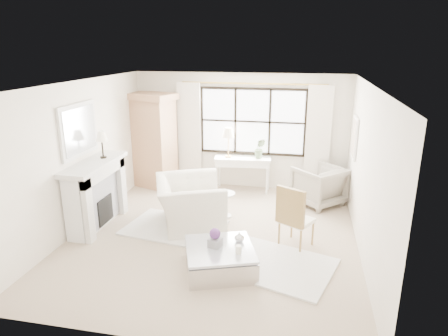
{
  "coord_description": "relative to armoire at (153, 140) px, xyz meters",
  "views": [
    {
      "loc": [
        1.5,
        -6.34,
        3.3
      ],
      "look_at": [
        0.15,
        0.2,
        1.23
      ],
      "focal_mm": 32.0,
      "sensor_mm": 36.0,
      "label": 1
    }
  ],
  "objects": [
    {
      "name": "club_armchair",
      "position": [
        1.48,
        -1.99,
        -0.69
      ],
      "size": [
        1.64,
        1.74,
        0.9
      ],
      "primitive_type": "imported",
      "rotation": [
        0.0,
        0.0,
        1.95
      ],
      "color": "silver",
      "rests_on": "floor"
    },
    {
      "name": "wall_back",
      "position": [
        2.02,
        0.4,
        0.21
      ],
      "size": [
        5.0,
        0.0,
        5.0
      ],
      "primitive_type": "plane",
      "rotation": [
        1.57,
        0.0,
        0.0
      ],
      "color": "white",
      "rests_on": "ground"
    },
    {
      "name": "coffee_vase",
      "position": [
        2.63,
        -3.19,
        -0.68
      ],
      "size": [
        0.16,
        0.16,
        0.16
      ],
      "primitive_type": "imported",
      "rotation": [
        0.0,
        0.0,
        -0.07
      ],
      "color": "silver",
      "rests_on": "coffee_table"
    },
    {
      "name": "art_canvas",
      "position": [
        4.47,
        -0.65,
        0.41
      ],
      "size": [
        0.01,
        0.52,
        0.72
      ],
      "primitive_type": "cube",
      "color": "beige",
      "rests_on": "wall_right"
    },
    {
      "name": "curtain_right",
      "position": [
        3.82,
        0.3,
        0.1
      ],
      "size": [
        0.55,
        0.1,
        2.47
      ],
      "primitive_type": "cube",
      "color": "white",
      "rests_on": "ground"
    },
    {
      "name": "rug_right",
      "position": [
        3.18,
        -3.15,
        -1.12
      ],
      "size": [
        2.05,
        1.77,
        0.03
      ],
      "primitive_type": "cube",
      "rotation": [
        0.0,
        0.0,
        -0.31
      ],
      "color": "silver",
      "rests_on": "floor"
    },
    {
      "name": "window_frame",
      "position": [
        2.32,
        0.37,
        0.46
      ],
      "size": [
        2.5,
        0.04,
        1.5
      ],
      "primitive_type": null,
      "color": "black",
      "rests_on": "wall_back"
    },
    {
      "name": "art_frame",
      "position": [
        4.49,
        -0.65,
        0.41
      ],
      "size": [
        0.04,
        0.62,
        0.82
      ],
      "primitive_type": "cube",
      "color": "white",
      "rests_on": "wall_right"
    },
    {
      "name": "mantel_lamp",
      "position": [
        -0.17,
        -2.08,
        0.51
      ],
      "size": [
        0.22,
        0.22,
        0.51
      ],
      "color": "black",
      "rests_on": "fireplace"
    },
    {
      "name": "pillar_candle",
      "position": [
        2.67,
        -3.55,
        -0.7
      ],
      "size": [
        0.09,
        0.09,
        0.12
      ],
      "primitive_type": "cylinder",
      "color": "white",
      "rests_on": "coffee_table"
    },
    {
      "name": "french_chair",
      "position": [
        3.46,
        -2.43,
        -0.83
      ],
      "size": [
        0.66,
        0.66,
        1.08
      ],
      "rotation": [
        0.0,
        0.0,
        2.63
      ],
      "color": "#A68045",
      "rests_on": "floor"
    },
    {
      "name": "coffee_table",
      "position": [
        2.37,
        -3.44,
        -0.96
      ],
      "size": [
        1.28,
        1.28,
        0.38
      ],
      "rotation": [
        0.0,
        0.0,
        0.35
      ],
      "color": "silver",
      "rests_on": "floor"
    },
    {
      "name": "mirror_glass",
      "position": [
        -0.42,
        -2.35,
        0.7
      ],
      "size": [
        0.02,
        1.0,
        0.8
      ],
      "primitive_type": "cube",
      "color": "#B7BDC3",
      "rests_on": "wall_left"
    },
    {
      "name": "ceiling",
      "position": [
        2.02,
        -2.35,
        1.56
      ],
      "size": [
        5.5,
        5.5,
        0.0
      ],
      "primitive_type": "plane",
      "rotation": [
        3.14,
        0.0,
        0.0
      ],
      "color": "white",
      "rests_on": "ground"
    },
    {
      "name": "wall_left",
      "position": [
        -0.48,
        -2.35,
        0.21
      ],
      "size": [
        0.0,
        5.5,
        5.5
      ],
      "primitive_type": "plane",
      "rotation": [
        1.57,
        0.0,
        1.57
      ],
      "color": "white",
      "rests_on": "ground"
    },
    {
      "name": "armoire",
      "position": [
        0.0,
        0.0,
        0.0
      ],
      "size": [
        1.29,
        1.02,
        2.24
      ],
      "rotation": [
        0.0,
        0.0,
        -0.33
      ],
      "color": "tan",
      "rests_on": "floor"
    },
    {
      "name": "side_table",
      "position": [
        2.05,
        -1.48,
        -0.81
      ],
      "size": [
        0.4,
        0.4,
        0.51
      ],
      "color": "white",
      "rests_on": "floor"
    },
    {
      "name": "console_lamp",
      "position": [
        1.81,
        0.09,
        0.22
      ],
      "size": [
        0.28,
        0.28,
        0.69
      ],
      "color": "#B8853F",
      "rests_on": "console_table"
    },
    {
      "name": "floor",
      "position": [
        2.02,
        -2.35,
        -1.14
      ],
      "size": [
        5.5,
        5.5,
        0.0
      ],
      "primitive_type": "plane",
      "color": "tan",
      "rests_on": "ground"
    },
    {
      "name": "planter_flowers",
      "position": [
        2.29,
        -3.42,
        -0.54
      ],
      "size": [
        0.17,
        0.17,
        0.17
      ],
      "primitive_type": "sphere",
      "color": "#572C6E",
      "rests_on": "planter_box"
    },
    {
      "name": "rug_left",
      "position": [
        1.23,
        -2.2,
        -1.12
      ],
      "size": [
        1.93,
        1.5,
        0.03
      ],
      "primitive_type": "cube",
      "rotation": [
        0.0,
        0.0,
        -0.15
      ],
      "color": "silver",
      "rests_on": "floor"
    },
    {
      "name": "console_table",
      "position": [
        2.15,
        0.1,
        -0.74
      ],
      "size": [
        1.34,
        0.59,
        0.8
      ],
      "rotation": [
        0.0,
        0.0,
        0.11
      ],
      "color": "white",
      "rests_on": "floor"
    },
    {
      "name": "orchid_plant",
      "position": [
        2.54,
        0.11,
        -0.11
      ],
      "size": [
        0.26,
        0.21,
        0.47
      ],
      "primitive_type": "imported",
      "rotation": [
        0.0,
        0.0,
        0.0
      ],
      "color": "#536745",
      "rests_on": "console_table"
    },
    {
      "name": "wingback_chair",
      "position": [
        3.89,
        -0.41,
        -0.72
      ],
      "size": [
        1.28,
        1.28,
        0.83
      ],
      "primitive_type": "imported",
      "rotation": [
        0.0,
        0.0,
        -2.37
      ],
      "color": "gray",
      "rests_on": "floor"
    },
    {
      "name": "mirror_frame",
      "position": [
        -0.45,
        -2.35,
        0.7
      ],
      "size": [
        0.05,
        1.15,
        0.95
      ],
      "primitive_type": "cube",
      "color": "silver",
      "rests_on": "wall_left"
    },
    {
      "name": "planter_box",
      "position": [
        2.29,
        -3.42,
        -0.69
      ],
      "size": [
        0.22,
        0.22,
        0.13
      ],
      "primitive_type": "cube",
      "rotation": [
        0.0,
        0.0,
        -0.29
      ],
      "color": "gray",
      "rests_on": "coffee_table"
    },
    {
      "name": "curtain_rod",
      "position": [
        2.32,
        0.32,
        1.33
      ],
      "size": [
        3.3,
        0.04,
        0.04
      ],
      "primitive_type": "cylinder",
      "rotation": [
        0.0,
        1.57,
        0.0
      ],
      "color": "#AF8D3D",
      "rests_on": "wall_back"
    },
    {
      "name": "wall_front",
      "position": [
        2.02,
        -5.1,
        0.21
      ],
      "size": [
        5.0,
        0.0,
        5.0
      ],
      "primitive_type": "plane",
      "rotation": [
        -1.57,
        0.0,
        0.0
      ],
      "color": "silver",
      "rests_on": "ground"
    },
    {
      "name": "window_pane",
      "position": [
        2.32,
        0.38,
        0.46
      ],
      "size": [
        2.4,
        0.02,
        1.5
      ],
      "primitive_type": "cube",
      "color": "white",
      "rests_on": "wall_back"
    },
    {
      "name": "curtain_left",
      "position": [
        0.82,
        0.3,
        0.1
      ],
      "size": [
        0.55,
        0.1,
        2.47
      ],
      "primitive_type": "cube",
      "color": "silver",
      "rests_on": "ground"
    },
    {
      "name": "fireplace",
      "position": [
        -0.25,
        -2.35,
        -0.49
      ],
      "size": [
        0.58,
        1.66,
        1.26
      ],
      "color": "silver",
      "rests_on": "ground"
    },
    {
      "name": "wall_right",
      "position": [
        4.52,
        -2.35,
        0.21
      ],
      "size": [
        0.0,
        5.5,
        5.5
      ],
      "primitive_type": "plane",
      "rotation": [
        1.57,
        0.0,
        -1.57
      ],
      "color": "silver",
      "rests_on": "ground"
    }
  ]
}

